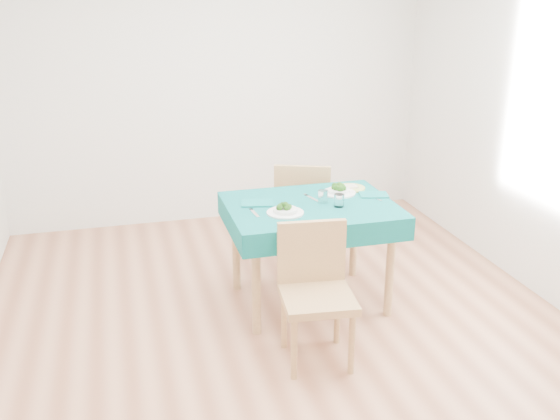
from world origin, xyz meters
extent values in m
cube|color=#9B5E40|center=(0.00, 0.00, -0.01)|extent=(4.00, 4.50, 0.02)
cube|color=silver|center=(0.00, 2.25, 1.35)|extent=(4.00, 0.02, 2.70)
cube|color=silver|center=(0.00, -2.25, 1.35)|extent=(4.00, 0.02, 2.70)
cube|color=silver|center=(2.00, 0.00, 1.35)|extent=(0.02, 4.50, 2.70)
cube|color=#085D5B|center=(0.30, 0.30, 0.38)|extent=(1.15, 0.88, 0.76)
cube|color=#A87F4F|center=(0.12, -0.44, 0.53)|extent=(0.47, 0.51, 1.07)
cube|color=#A87F4F|center=(0.52, 1.14, 0.56)|extent=(0.60, 0.63, 1.13)
cube|color=silver|center=(-0.12, 0.23, 0.76)|extent=(0.04, 0.18, 0.00)
cube|color=silver|center=(0.12, 0.18, 0.76)|extent=(0.06, 0.19, 0.00)
cube|color=silver|center=(0.35, 0.42, 0.76)|extent=(0.06, 0.18, 0.00)
cube|color=silver|center=(0.78, 0.32, 0.76)|extent=(0.07, 0.18, 0.00)
cube|color=#0C6764|center=(-0.06, 0.41, 0.76)|extent=(0.25, 0.20, 0.01)
cube|color=#0C6764|center=(0.80, 0.36, 0.76)|extent=(0.23, 0.18, 0.01)
cylinder|color=white|center=(0.40, 0.32, 0.80)|extent=(0.07, 0.07, 0.09)
cylinder|color=white|center=(0.48, 0.21, 0.80)|extent=(0.07, 0.07, 0.09)
cylinder|color=#B9C761|center=(0.70, 0.56, 0.76)|extent=(0.22, 0.22, 0.01)
cube|color=beige|center=(0.70, 0.56, 0.78)|extent=(0.09, 0.09, 0.01)
camera|label=1|loc=(-0.98, -3.60, 2.20)|focal=40.00mm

